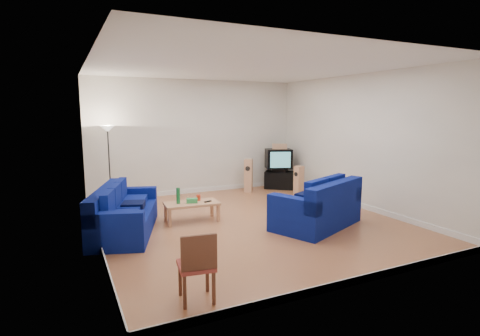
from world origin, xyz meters
name	(u,v)px	position (x,y,z in m)	size (l,w,h in m)	color
room	(248,149)	(0.00, 0.00, 1.54)	(6.01, 6.51, 3.21)	brown
sofa_three_seat	(122,216)	(-2.51, 0.40, 0.32)	(1.65, 2.46, 0.87)	#000A54
sofa_loveseat	(319,209)	(1.14, -0.92, 0.36)	(2.18, 1.74, 0.96)	#000A54
coffee_table	(192,205)	(-1.07, 0.55, 0.36)	(1.17, 0.65, 0.41)	tan
bottle	(178,196)	(-1.35, 0.58, 0.58)	(0.08, 0.08, 0.33)	#197233
tissue_box	(192,201)	(-1.07, 0.51, 0.46)	(0.23, 0.13, 0.09)	green
red_canister	(198,198)	(-0.87, 0.66, 0.47)	(0.09, 0.09, 0.12)	red
remote	(208,201)	(-0.74, 0.45, 0.42)	(0.17, 0.05, 0.02)	black
tv_stand	(279,180)	(2.42, 2.70, 0.26)	(0.86, 0.48, 0.52)	black
av_receiver	(280,170)	(2.45, 2.71, 0.58)	(0.44, 0.35, 0.10)	black
television	(279,159)	(2.38, 2.69, 0.92)	(0.89, 0.77, 0.58)	black
centre_speaker	(280,146)	(2.44, 2.74, 1.28)	(0.44, 0.17, 0.15)	tan
speaker_left	(248,175)	(1.37, 2.70, 0.48)	(0.34, 0.36, 0.95)	tan
speaker_right	(299,180)	(2.45, 1.71, 0.41)	(0.28, 0.24, 0.82)	tan
floor_lamp	(108,140)	(-2.45, 2.70, 1.64)	(0.34, 0.34, 1.98)	black
dining_chair	(197,264)	(-2.09, -2.77, 0.50)	(0.48, 0.48, 0.90)	brown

